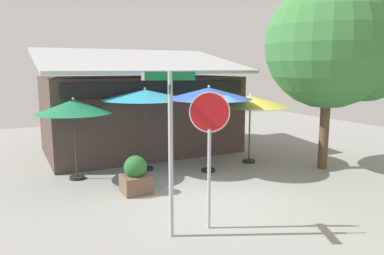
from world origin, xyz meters
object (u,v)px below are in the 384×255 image
stop_sign (209,134)px  patio_umbrella_royal_blue_right (209,94)px  patio_umbrella_forest_green_left (73,107)px  patio_umbrella_teal_center (145,95)px  shade_tree (338,48)px  patio_umbrella_mustard_far_right (250,101)px  sidewalk_planter (136,176)px  street_sign_post (170,137)px

stop_sign → patio_umbrella_royal_blue_right: size_ratio=1.03×
stop_sign → patio_umbrella_forest_green_left: (-1.82, 4.69, 0.16)m
patio_umbrella_teal_center → shade_tree: size_ratio=0.45×
stop_sign → patio_umbrella_royal_blue_right: bearing=60.6°
patio_umbrella_teal_center → patio_umbrella_mustard_far_right: patio_umbrella_teal_center is taller
shade_tree → sidewalk_planter: shade_tree is taller
stop_sign → shade_tree: 6.50m
patio_umbrella_royal_blue_right → shade_tree: 4.31m
patio_umbrella_mustard_far_right → sidewalk_planter: patio_umbrella_mustard_far_right is taller
patio_umbrella_forest_green_left → patio_umbrella_teal_center: 2.18m
stop_sign → patio_umbrella_mustard_far_right: stop_sign is taller
street_sign_post → patio_umbrella_royal_blue_right: (2.88, 3.61, 0.49)m
shade_tree → patio_umbrella_royal_blue_right: bearing=158.8°
patio_umbrella_royal_blue_right → patio_umbrella_mustard_far_right: 1.87m
patio_umbrella_royal_blue_right → sidewalk_planter: size_ratio=2.74×
stop_sign → patio_umbrella_mustard_far_right: size_ratio=1.07×
patio_umbrella_royal_blue_right → patio_umbrella_forest_green_left: bearing=164.5°
patio_umbrella_mustard_far_right → shade_tree: (1.99, -1.82, 1.73)m
patio_umbrella_mustard_far_right → patio_umbrella_forest_green_left: bearing=172.7°
street_sign_post → shade_tree: size_ratio=0.54×
stop_sign → patio_umbrella_forest_green_left: size_ratio=1.16×
stop_sign → sidewalk_planter: stop_sign is taller
stop_sign → patio_umbrella_mustard_far_right: bearing=45.8°
patio_umbrella_teal_center → shade_tree: bearing=-24.8°
street_sign_post → patio_umbrella_royal_blue_right: size_ratio=1.18×
patio_umbrella_royal_blue_right → patio_umbrella_mustard_far_right: bearing=10.7°
patio_umbrella_forest_green_left → patio_umbrella_teal_center: patio_umbrella_teal_center is taller
patio_umbrella_teal_center → patio_umbrella_forest_green_left: bearing=179.9°
patio_umbrella_royal_blue_right → sidewalk_planter: bearing=-162.0°
street_sign_post → shade_tree: shade_tree is taller
shade_tree → patio_umbrella_mustard_far_right: bearing=137.6°
patio_umbrella_royal_blue_right → sidewalk_planter: (-2.68, -0.87, -2.01)m
patio_umbrella_royal_blue_right → patio_umbrella_teal_center: bearing=147.8°
patio_umbrella_mustard_far_right → shade_tree: 3.20m
patio_umbrella_forest_green_left → patio_umbrella_teal_center: bearing=-0.1°
patio_umbrella_forest_green_left → sidewalk_planter: patio_umbrella_forest_green_left is taller
patio_umbrella_forest_green_left → patio_umbrella_royal_blue_right: size_ratio=0.89×
patio_umbrella_teal_center → patio_umbrella_royal_blue_right: (1.69, -1.06, 0.06)m
patio_umbrella_forest_green_left → sidewalk_planter: 2.82m
stop_sign → patio_umbrella_forest_green_left: 5.03m
stop_sign → patio_umbrella_mustard_far_right: (3.85, 3.96, 0.16)m
patio_umbrella_forest_green_left → patio_umbrella_teal_center: size_ratio=0.90×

